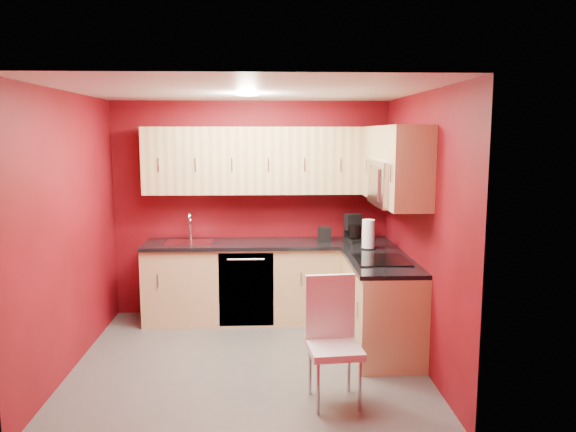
{
  "coord_description": "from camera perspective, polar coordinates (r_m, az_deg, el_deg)",
  "views": [
    {
      "loc": [
        0.16,
        -5.05,
        2.12
      ],
      "look_at": [
        0.39,
        0.55,
        1.3
      ],
      "focal_mm": 35.0,
      "sensor_mm": 36.0,
      "label": 1
    }
  ],
  "objects": [
    {
      "name": "countertop_right",
      "position": [
        5.55,
        9.42,
        -4.61
      ],
      "size": [
        0.63,
        1.27,
        0.04
      ],
      "primitive_type": "cube",
      "color": "black",
      "rests_on": "base_cabinets_right"
    },
    {
      "name": "floor",
      "position": [
        5.48,
        -3.99,
        -14.45
      ],
      "size": [
        3.2,
        3.2,
        0.0
      ],
      "primitive_type": "plane",
      "color": "#4F4C4A",
      "rests_on": "ground"
    },
    {
      "name": "wall_front",
      "position": [
        3.66,
        -4.82,
        -5.45
      ],
      "size": [
        3.2,
        0.0,
        3.2
      ],
      "primitive_type": "plane",
      "rotation": [
        -1.57,
        0.0,
        0.0
      ],
      "color": "maroon",
      "rests_on": "floor"
    },
    {
      "name": "countertop_back",
      "position": [
        6.36,
        -1.97,
        -2.84
      ],
      "size": [
        2.8,
        0.63,
        0.04
      ],
      "primitive_type": "cube",
      "color": "black",
      "rests_on": "base_cabinets_back"
    },
    {
      "name": "base_cabinets_right",
      "position": [
        5.68,
        9.43,
        -9.05
      ],
      "size": [
        0.6,
        1.3,
        0.87
      ],
      "primitive_type": "cube",
      "color": "tan",
      "rests_on": "floor"
    },
    {
      "name": "dining_chair",
      "position": [
        4.53,
        4.75,
        -12.66
      ],
      "size": [
        0.44,
        0.46,
        1.0
      ],
      "primitive_type": null,
      "rotation": [
        0.0,
        0.0,
        0.1
      ],
      "color": "silver",
      "rests_on": "floor"
    },
    {
      "name": "wall_left",
      "position": [
        5.42,
        -21.29,
        -1.49
      ],
      "size": [
        0.0,
        3.0,
        3.0
      ],
      "primitive_type": "plane",
      "rotation": [
        1.57,
        0.0,
        1.57
      ],
      "color": "maroon",
      "rests_on": "floor"
    },
    {
      "name": "wall_back",
      "position": [
        6.61,
        -3.74,
        0.74
      ],
      "size": [
        3.2,
        0.0,
        3.2
      ],
      "primitive_type": "plane",
      "rotation": [
        1.57,
        0.0,
        0.0
      ],
      "color": "maroon",
      "rests_on": "floor"
    },
    {
      "name": "base_cabinets_back",
      "position": [
        6.48,
        -1.96,
        -6.77
      ],
      "size": [
        2.8,
        0.6,
        0.87
      ],
      "primitive_type": "cube",
      "color": "tan",
      "rests_on": "floor"
    },
    {
      "name": "microwave",
      "position": [
        5.42,
        10.82,
        3.3
      ],
      "size": [
        0.42,
        0.76,
        0.42
      ],
      "color": "silver",
      "rests_on": "upper_cabinets_right"
    },
    {
      "name": "downlight",
      "position": [
        5.37,
        -4.17,
        12.2
      ],
      "size": [
        0.2,
        0.2,
        0.01
      ],
      "primitive_type": "cylinder",
      "color": "white",
      "rests_on": "ceiling"
    },
    {
      "name": "paper_towel",
      "position": [
        6.03,
        8.16,
        -1.84
      ],
      "size": [
        0.22,
        0.22,
        0.31
      ],
      "primitive_type": null,
      "rotation": [
        0.0,
        0.0,
        -0.26
      ],
      "color": "white",
      "rests_on": "countertop_right"
    },
    {
      "name": "wall_right",
      "position": [
        5.33,
        13.35,
        -1.31
      ],
      "size": [
        0.0,
        3.0,
        3.0
      ],
      "primitive_type": "plane",
      "rotation": [
        1.57,
        0.0,
        -1.57
      ],
      "color": "maroon",
      "rests_on": "floor"
    },
    {
      "name": "upper_cabinets_right",
      "position": [
        5.64,
        10.63,
        5.82
      ],
      "size": [
        0.35,
        1.55,
        0.75
      ],
      "color": "#DBB77C",
      "rests_on": "wall_right"
    },
    {
      "name": "cooktop",
      "position": [
        5.51,
        9.45,
        -4.44
      ],
      "size": [
        0.5,
        0.55,
        0.01
      ],
      "primitive_type": "cube",
      "color": "black",
      "rests_on": "countertop_right"
    },
    {
      "name": "dishwasher_front",
      "position": [
        6.2,
        -4.26,
        -7.47
      ],
      "size": [
        0.6,
        0.02,
        0.82
      ],
      "primitive_type": "cube",
      "color": "black",
      "rests_on": "base_cabinets_back"
    },
    {
      "name": "ceiling",
      "position": [
        5.07,
        -4.28,
        12.59
      ],
      "size": [
        3.2,
        3.2,
        0.0
      ],
      "primitive_type": "plane",
      "rotation": [
        3.14,
        0.0,
        0.0
      ],
      "color": "white",
      "rests_on": "wall_back"
    },
    {
      "name": "upper_cabinets_back",
      "position": [
        6.39,
        -2.03,
        5.67
      ],
      "size": [
        2.8,
        0.35,
        0.75
      ],
      "primitive_type": "cube",
      "color": "#DBB77C",
      "rests_on": "wall_back"
    },
    {
      "name": "napkin_holder",
      "position": [
        6.42,
        3.72,
        -1.85
      ],
      "size": [
        0.16,
        0.16,
        0.16
      ],
      "primitive_type": null,
      "rotation": [
        0.0,
        0.0,
        -0.07
      ],
      "color": "black",
      "rests_on": "countertop_back"
    },
    {
      "name": "sink",
      "position": [
        6.42,
        -10.04,
        -2.36
      ],
      "size": [
        0.52,
        0.42,
        0.35
      ],
      "color": "silver",
      "rests_on": "countertop_back"
    },
    {
      "name": "coffee_maker",
      "position": [
        6.42,
        6.85,
        -1.23
      ],
      "size": [
        0.25,
        0.29,
        0.31
      ],
      "primitive_type": null,
      "rotation": [
        0.0,
        0.0,
        0.31
      ],
      "color": "black",
      "rests_on": "countertop_back"
    }
  ]
}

